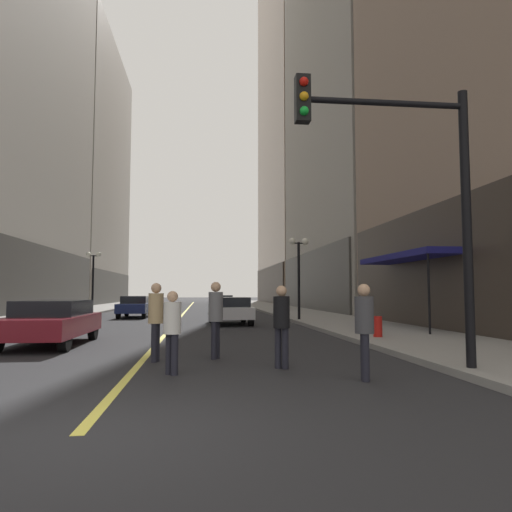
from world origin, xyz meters
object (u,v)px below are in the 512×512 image
(car_white, at_px, (222,303))
(fire_hydrant_right, at_px, (378,329))
(car_maroon, at_px, (52,321))
(street_lamp_right_mid, at_px, (299,260))
(street_lamp_left_far, at_px, (93,268))
(pedestrian_in_black_coat, at_px, (281,320))
(car_silver, at_px, (230,310))
(pedestrian_in_grey_suit, at_px, (216,313))
(car_navy, at_px, (135,306))
(pedestrian_in_tan_trench, at_px, (156,315))
(pedestrian_with_orange_bag, at_px, (364,324))
(traffic_light_near_right, at_px, (414,178))
(pedestrian_in_white_shirt, at_px, (172,326))

(car_white, height_order, fire_hydrant_right, car_white)
(car_maroon, height_order, street_lamp_right_mid, street_lamp_right_mid)
(car_white, xyz_separation_m, street_lamp_right_mid, (3.51, -12.73, 2.54))
(street_lamp_left_far, bearing_deg, pedestrian_in_black_coat, -69.64)
(car_silver, relative_size, pedestrian_in_grey_suit, 2.28)
(car_navy, distance_m, fire_hydrant_right, 18.47)
(pedestrian_in_tan_trench, bearing_deg, car_white, 84.42)
(street_lamp_left_far, bearing_deg, pedestrian_in_grey_suit, -71.20)
(street_lamp_right_mid, relative_size, fire_hydrant_right, 5.54)
(pedestrian_with_orange_bag, relative_size, street_lamp_right_mid, 0.39)
(car_navy, relative_size, pedestrian_in_grey_suit, 2.46)
(car_navy, bearing_deg, car_maroon, -91.07)
(car_maroon, xyz_separation_m, fire_hydrant_right, (9.98, -0.08, -0.32))
(car_maroon, bearing_deg, traffic_light_near_right, -36.55)
(pedestrian_in_grey_suit, distance_m, pedestrian_with_orange_bag, 4.02)
(pedestrian_in_grey_suit, relative_size, fire_hydrant_right, 2.26)
(car_navy, distance_m, pedestrian_in_white_shirt, 21.46)
(car_silver, height_order, fire_hydrant_right, car_silver)
(car_navy, height_order, pedestrian_in_tan_trench, pedestrian_in_tan_trench)
(car_navy, height_order, pedestrian_in_grey_suit, pedestrian_in_grey_suit)
(car_maroon, xyz_separation_m, pedestrian_with_orange_bag, (7.31, -6.52, 0.28))
(pedestrian_with_orange_bag, bearing_deg, pedestrian_in_black_coat, 129.67)
(pedestrian_in_black_coat, bearing_deg, fire_hydrant_right, 51.58)
(car_maroon, bearing_deg, car_silver, 55.84)
(pedestrian_in_tan_trench, xyz_separation_m, fire_hydrant_right, (6.59, 3.68, -0.64))
(pedestrian_in_grey_suit, bearing_deg, car_silver, 85.04)
(street_lamp_left_far, xyz_separation_m, fire_hydrant_right, (13.30, -20.35, -2.86))
(car_white, distance_m, traffic_light_near_right, 29.17)
(pedestrian_in_white_shirt, xyz_separation_m, street_lamp_right_mid, (5.62, 15.44, 2.34))
(car_maroon, relative_size, traffic_light_near_right, 0.84)
(traffic_light_near_right, relative_size, fire_hydrant_right, 7.06)
(pedestrian_in_grey_suit, distance_m, fire_hydrant_right, 6.25)
(pedestrian_with_orange_bag, bearing_deg, street_lamp_right_mid, 82.50)
(car_white, bearing_deg, street_lamp_left_far, -165.58)
(car_white, bearing_deg, pedestrian_in_tan_trench, -95.58)
(car_white, bearing_deg, street_lamp_right_mid, -74.58)
(pedestrian_in_tan_trench, bearing_deg, fire_hydrant_right, 29.14)
(car_navy, bearing_deg, pedestrian_in_grey_suit, -76.85)
(pedestrian_with_orange_bag, height_order, pedestrian_in_tan_trench, pedestrian_in_tan_trench)
(pedestrian_in_white_shirt, bearing_deg, car_navy, 99.58)
(car_silver, height_order, pedestrian_with_orange_bag, pedestrian_with_orange_bag)
(car_maroon, height_order, car_navy, same)
(pedestrian_with_orange_bag, relative_size, fire_hydrant_right, 2.15)
(car_maroon, height_order, car_silver, same)
(car_silver, xyz_separation_m, traffic_light_near_right, (2.64, -14.78, 3.02))
(pedestrian_with_orange_bag, height_order, street_lamp_left_far, street_lamp_left_far)
(pedestrian_in_grey_suit, relative_size, traffic_light_near_right, 0.32)
(car_maroon, distance_m, pedestrian_in_tan_trench, 5.07)
(car_navy, relative_size, pedestrian_in_white_shirt, 2.80)
(car_silver, relative_size, car_navy, 0.93)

